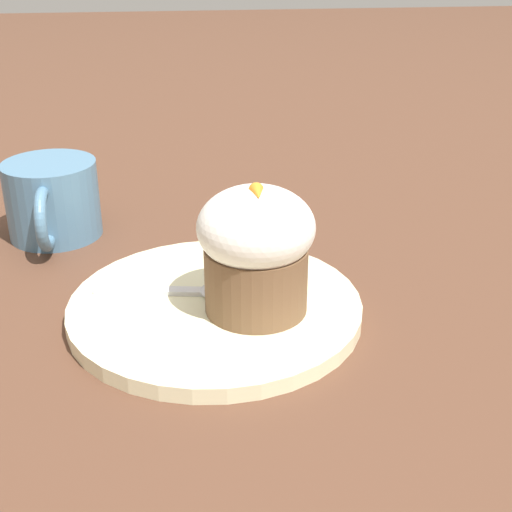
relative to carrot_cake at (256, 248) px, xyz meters
The scene contains 5 objects.
ground_plane 0.07m from the carrot_cake, 116.94° to the right, with size 4.00×4.00×0.00m, color #513323.
dessert_plate 0.07m from the carrot_cake, 116.94° to the right, with size 0.24×0.24×0.01m.
carrot_cake is the anchor object (origin of this frame).
spoon 0.07m from the carrot_cake, 129.14° to the right, with size 0.04×0.13×0.01m.
coffee_cup 0.26m from the carrot_cake, 136.97° to the right, with size 0.13×0.09×0.08m.
Camera 1 is at (0.50, -0.03, 0.29)m, focal length 50.00 mm.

